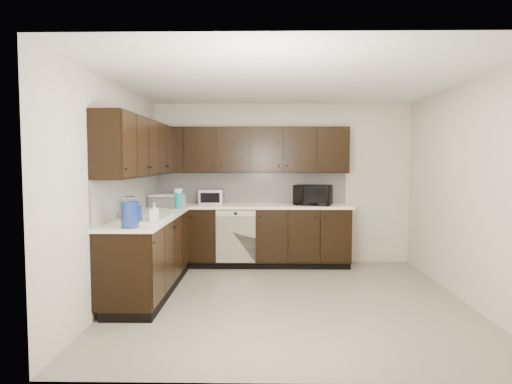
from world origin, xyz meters
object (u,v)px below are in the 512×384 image
toaster_oven (211,197)px  microwave (313,195)px  storage_bin (167,201)px  sink (143,224)px  blue_pitcher (130,215)px

toaster_oven → microwave: bearing=-2.8°
storage_bin → sink: bearing=-89.6°
microwave → toaster_oven: bearing=-166.5°
toaster_oven → sink: bearing=-109.3°
microwave → storage_bin: microwave is taller
microwave → blue_pitcher: microwave is taller
sink → toaster_oven: bearing=71.4°
sink → microwave: size_ratio=1.50×
sink → storage_bin: 1.36m
storage_bin → microwave: bearing=8.7°
blue_pitcher → microwave: bearing=64.2°
toaster_oven → blue_pitcher: bearing=-103.0°
storage_bin → blue_pitcher: 2.04m
sink → microwave: 2.73m
toaster_oven → storage_bin: bearing=-147.8°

